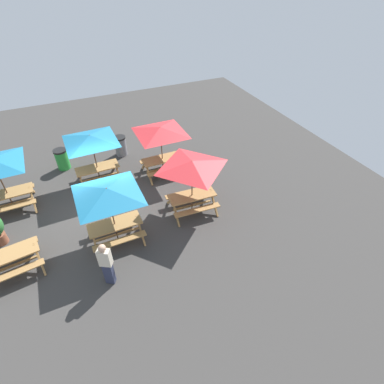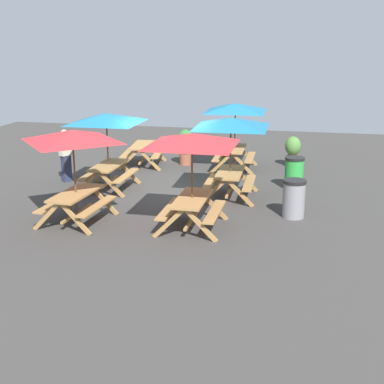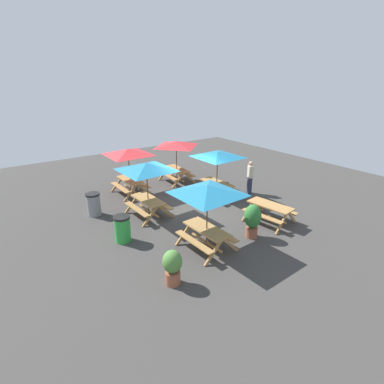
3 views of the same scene
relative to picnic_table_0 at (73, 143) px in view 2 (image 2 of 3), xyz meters
name	(u,v)px [view 2 (image 2 of 3)]	position (x,y,z in m)	size (l,w,h in m)	color
ground_plane	(170,191)	(-3.20, 1.53, -1.99)	(24.00, 24.00, 0.00)	#3D3A38
picnic_table_0	(73,143)	(0.00, 0.00, 0.00)	(2.10, 2.10, 2.34)	#A87A44
picnic_table_1	(231,129)	(-2.96, 3.36, 0.00)	(2.83, 2.83, 2.34)	#A87A44
picnic_table_2	(192,147)	(-0.17, 2.88, 0.00)	(2.83, 2.83, 2.34)	#A87A44
picnic_table_3	(235,112)	(-6.44, 2.98, 0.00)	(2.83, 2.83, 2.34)	#A87A44
picnic_table_4	(107,124)	(-3.04, -0.34, 0.00)	(2.83, 2.83, 2.34)	#A87A44
picnic_table_5	(143,150)	(-6.36, -0.32, -1.43)	(1.97, 1.74, 0.81)	#A87A44
trash_bin_gray	(294,199)	(-1.54, 5.21, -1.49)	(0.59, 0.59, 0.98)	gray
trash_bin_green	(294,173)	(-4.30, 5.11, -1.49)	(0.59, 0.59, 0.98)	green
potted_plant_0	(186,145)	(-6.80, 1.16, -1.26)	(0.62, 0.62, 1.29)	#935138
potted_plant_1	(293,150)	(-7.36, 4.94, -1.39)	(0.56, 0.56, 1.08)	#935138
person_standing	(66,154)	(-3.63, -1.99, -1.10)	(0.42, 0.37, 1.67)	#2D334C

